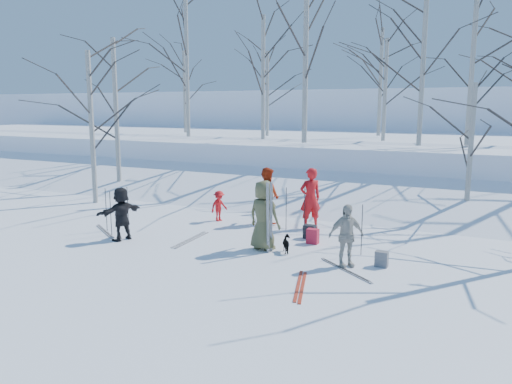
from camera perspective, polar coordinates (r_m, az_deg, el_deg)
The scene contains 38 objects.
ground at distance 13.81m, azimuth -2.83°, elevation -6.27°, with size 120.00×120.00×0.00m, color white.
snow_ramp at distance 20.00m, azimuth 7.14°, elevation -0.86°, with size 70.00×9.50×1.40m, color white.
snow_plateau at distance 29.40m, azimuth 13.82°, elevation 4.01°, with size 70.00×18.00×2.20m, color white.
far_hill at distance 49.99m, azimuth 19.42°, elevation 7.15°, with size 90.00×30.00×6.00m, color white.
skier_olive_center at distance 13.32m, azimuth 0.90°, elevation -2.68°, with size 0.92×0.60×1.88m, color brown.
skier_red_north at distance 15.72m, azimuth 6.22°, elevation -0.73°, with size 0.70×0.46×1.93m, color red.
skier_redor_behind at distance 16.35m, azimuth 1.30°, elevation -0.40°, with size 0.90×0.70×1.85m, color #B02A0D.
skier_red_seated at distance 16.78m, azimuth -4.25°, elevation -1.60°, with size 0.66×0.38×1.03m, color red.
skier_cream_east at distance 12.15m, azimuth 10.25°, elevation -4.93°, with size 0.90×0.37×1.53m, color beige.
skier_grey_west at distance 14.82m, azimuth -15.12°, elevation -2.41°, with size 1.43×0.46×1.55m, color black.
dog at distance 13.24m, azimuth 3.62°, elevation -5.96°, with size 0.25×0.54×0.46m, color black.
upright_ski_left at distance 12.97m, azimuth 1.37°, elevation -2.99°, with size 0.07×0.02×1.90m, color silver.
upright_ski_right at distance 13.04m, azimuth 1.73°, elevation -2.91°, with size 0.07×0.02×1.90m, color silver.
ski_pair_a at distance 10.92m, azimuth 5.09°, elevation -10.67°, with size 0.77×1.87×0.02m, color #A72C17, non-canonical shape.
ski_pair_b at distance 14.59m, azimuth -7.48°, elevation -5.42°, with size 0.35×1.91×0.02m, color silver, non-canonical shape.
ski_pair_c at distance 12.06m, azimuth 10.17°, elevation -8.77°, with size 1.63×1.32×0.02m, color silver, non-canonical shape.
ski_pair_d at distance 16.09m, azimuth -16.88°, elevation -4.33°, with size 1.70×1.20×0.02m, color silver, non-canonical shape.
ski_pole_a at distance 15.43m, azimuth -16.27°, elevation -2.38°, with size 0.02×0.02×1.34m, color black.
ski_pole_b at distance 13.17m, azimuth 12.00°, elevation -4.25°, with size 0.02×0.02×1.34m, color black.
ski_pole_c at distance 15.54m, azimuth 3.47°, elevation -1.92°, with size 0.02×0.02×1.34m, color black.
ski_pole_d at distance 15.57m, azimuth 5.57°, elevation -1.92°, with size 0.02×0.02×1.34m, color black.
ski_pole_e at distance 16.05m, azimuth -16.76°, elevation -1.94°, with size 0.02×0.02×1.34m, color black.
ski_pole_f at distance 16.10m, azimuth -14.44°, elevation -1.80°, with size 0.02×0.02×1.34m, color black.
backpack_red at distance 14.14m, azimuth 6.50°, elevation -5.05°, with size 0.32×0.22×0.42m, color #B71C32.
backpack_grey at distance 12.46m, azimuth 14.16°, elevation -7.44°, with size 0.30×0.20×0.38m, color #5B5C63.
backpack_dark at distance 14.68m, azimuth 6.15°, elevation -4.53°, with size 0.34×0.24×0.40m, color black.
birch_plateau_a at distance 22.63m, azimuth 5.70°, elevation 15.65°, with size 6.13×6.13×7.89m, color silver, non-canonical shape.
birch_plateau_b at distance 31.67m, azimuth -8.18°, elevation 11.24°, with size 4.06×4.06×4.94m, color silver, non-canonical shape.
birch_plateau_d at distance 24.47m, azimuth 14.54°, elevation 11.20°, with size 3.89×3.89×4.70m, color silver, non-canonical shape.
birch_plateau_e at distance 27.31m, azimuth -7.89°, elevation 13.72°, with size 5.54×5.54×7.06m, color silver, non-canonical shape.
birch_plateau_f at distance 27.78m, azimuth 1.30°, elevation 11.15°, with size 3.79×3.79×4.56m, color silver, non-canonical shape.
birch_plateau_h at distance 22.79m, azimuth 23.49°, elevation 13.23°, with size 5.22×5.22×6.59m, color silver, non-canonical shape.
birch_plateau_j at distance 24.83m, azimuth 0.82°, elevation 12.87°, with size 4.73×4.73×5.91m, color silver, non-canonical shape.
birch_plateau_k at distance 21.98m, azimuth 18.52°, elevation 13.16°, with size 4.94×4.94×6.20m, color silver, non-canonical shape.
birch_plateau_l at distance 28.72m, azimuth 14.03°, elevation 12.04°, with size 4.64×4.64×5.77m, color silver, non-canonical shape.
birch_edge_a at distance 20.68m, azimuth -18.27°, elevation 6.92°, with size 4.74×4.74×5.92m, color silver, non-canonical shape.
birch_edge_d at distance 23.23m, azimuth -15.68°, elevation 8.35°, with size 5.33×5.33×6.76m, color silver, non-canonical shape.
birch_edge_e at distance 18.01m, azimuth 23.29°, elevation 4.12°, with size 3.80×3.80×4.57m, color silver, non-canonical shape.
Camera 1 is at (6.59, -11.52, 3.82)m, focal length 35.00 mm.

